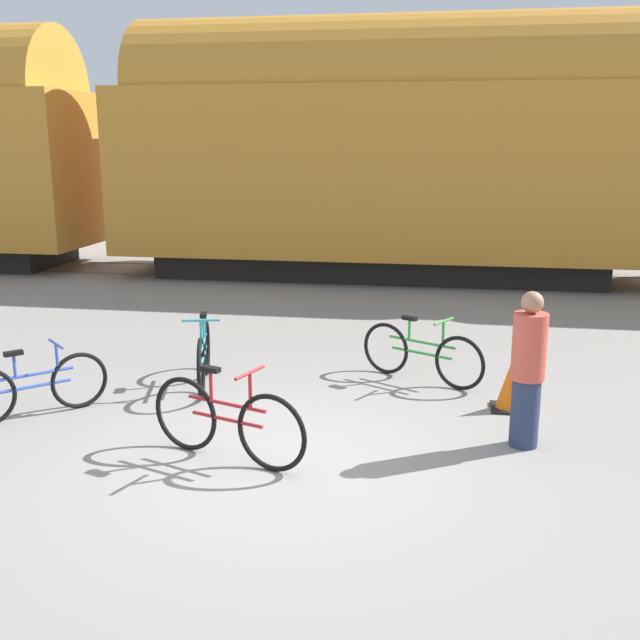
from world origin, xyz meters
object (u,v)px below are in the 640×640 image
(bicycle_teal, at_px, (204,356))
(person_in_red, at_px, (528,370))
(bicycle_maroon, at_px, (227,421))
(traffic_cone, at_px, (509,388))
(bicycle_blue, at_px, (34,387))
(freight_train, at_px, (379,144))
(bicycle_green, at_px, (422,354))

(bicycle_teal, height_order, person_in_red, person_in_red)
(bicycle_maroon, bearing_deg, traffic_cone, 34.02)
(person_in_red, height_order, traffic_cone, person_in_red)
(bicycle_teal, distance_m, bicycle_blue, 2.07)
(traffic_cone, bearing_deg, bicycle_maroon, -145.98)
(freight_train, xyz_separation_m, person_in_red, (2.37, -9.51, -2.15))
(bicycle_green, relative_size, traffic_cone, 2.90)
(bicycle_blue, relative_size, traffic_cone, 2.27)
(freight_train, xyz_separation_m, bicycle_teal, (-1.44, -8.20, -2.56))
(bicycle_teal, relative_size, traffic_cone, 3.06)
(bicycle_maroon, xyz_separation_m, traffic_cone, (2.81, 1.90, -0.15))
(freight_train, height_order, bicycle_teal, freight_train)
(bicycle_green, xyz_separation_m, bicycle_teal, (-2.71, -0.62, 0.03))
(bicycle_green, bearing_deg, person_in_red, -60.20)
(bicycle_blue, relative_size, bicycle_maroon, 0.74)
(person_in_red, bearing_deg, bicycle_maroon, -37.12)
(freight_train, bearing_deg, traffic_cone, -74.72)
(bicycle_green, relative_size, bicycle_blue, 1.28)
(bicycle_green, bearing_deg, traffic_cone, -40.07)
(bicycle_blue, bearing_deg, bicycle_green, 25.38)
(person_in_red, bearing_deg, freight_train, -129.40)
(bicycle_teal, bearing_deg, bicycle_maroon, -66.49)
(freight_train, distance_m, person_in_red, 10.03)
(bicycle_maroon, distance_m, person_in_red, 3.03)
(bicycle_blue, height_order, person_in_red, person_in_red)
(bicycle_maroon, bearing_deg, bicycle_blue, 162.77)
(bicycle_blue, bearing_deg, traffic_cone, 12.13)
(bicycle_maroon, bearing_deg, bicycle_teal, 113.51)
(freight_train, xyz_separation_m, bicycle_maroon, (-0.51, -10.35, -2.56))
(freight_train, height_order, bicycle_maroon, freight_train)
(bicycle_green, bearing_deg, freight_train, 99.50)
(bicycle_blue, distance_m, bicycle_maroon, 2.58)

